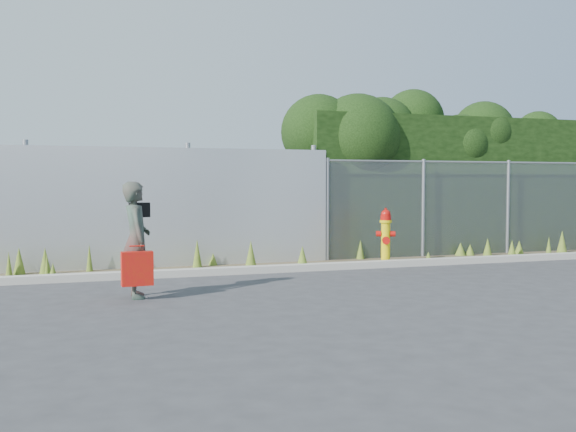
% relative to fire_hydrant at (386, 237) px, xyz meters
% --- Properties ---
extents(ground, '(80.00, 80.00, 0.00)m').
position_rel_fire_hydrant_xyz_m(ground, '(-1.89, -2.12, -0.52)').
color(ground, '#333336').
rests_on(ground, ground).
extents(curb, '(16.00, 0.22, 0.12)m').
position_rel_fire_hydrant_xyz_m(curb, '(-1.89, -0.32, -0.46)').
color(curb, '#A39E93').
rests_on(curb, ground).
extents(weed_strip, '(16.00, 1.25, 0.54)m').
position_rel_fire_hydrant_xyz_m(weed_strip, '(-2.22, 0.36, -0.39)').
color(weed_strip, '#4E412C').
rests_on(weed_strip, ground).
extents(corrugated_fence, '(8.50, 0.21, 2.30)m').
position_rel_fire_hydrant_xyz_m(corrugated_fence, '(-5.14, 0.89, 0.58)').
color(corrugated_fence, '#ABAEB2').
rests_on(corrugated_fence, ground).
extents(chainlink_fence, '(6.50, 0.07, 2.05)m').
position_rel_fire_hydrant_xyz_m(chainlink_fence, '(2.36, 0.88, 0.51)').
color(chainlink_fence, gray).
rests_on(chainlink_fence, ground).
extents(hedge, '(7.73, 2.14, 3.66)m').
position_rel_fire_hydrant_xyz_m(hedge, '(2.18, 1.88, 1.47)').
color(hedge, black).
rests_on(hedge, ground).
extents(fire_hydrant, '(0.36, 0.32, 1.08)m').
position_rel_fire_hydrant_xyz_m(fire_hydrant, '(0.00, 0.00, 0.00)').
color(fire_hydrant, yellow).
rests_on(fire_hydrant, ground).
extents(woman, '(0.39, 0.59, 1.58)m').
position_rel_fire_hydrant_xyz_m(woman, '(-4.81, -2.08, 0.27)').
color(woman, '#0F634F').
rests_on(woman, ground).
extents(red_tote_bag, '(0.41, 0.15, 0.53)m').
position_rel_fire_hydrant_xyz_m(red_tote_bag, '(-4.82, -2.34, -0.09)').
color(red_tote_bag, '#AF1F0A').
extents(black_shoulder_bag, '(0.27, 0.11, 0.20)m').
position_rel_fire_hydrant_xyz_m(black_shoulder_bag, '(-4.74, -1.89, 0.66)').
color(black_shoulder_bag, black).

